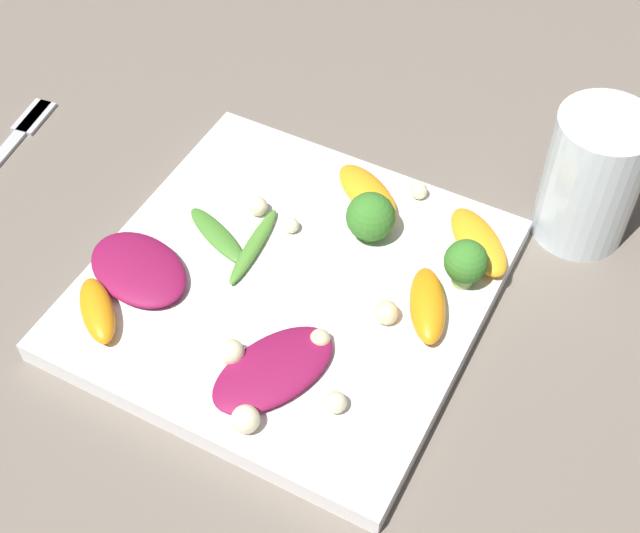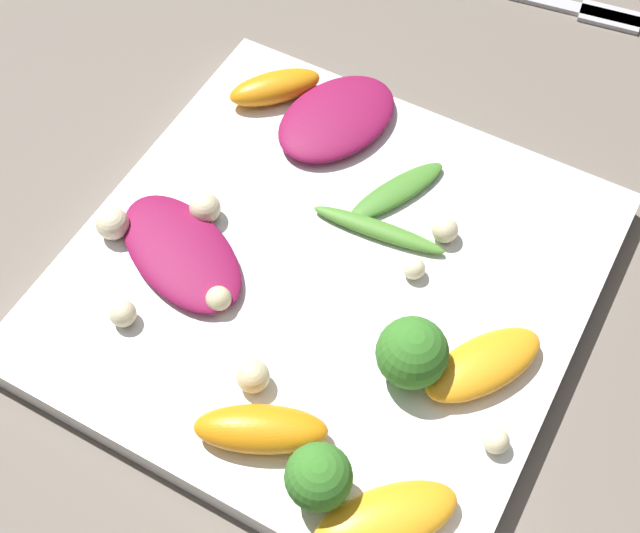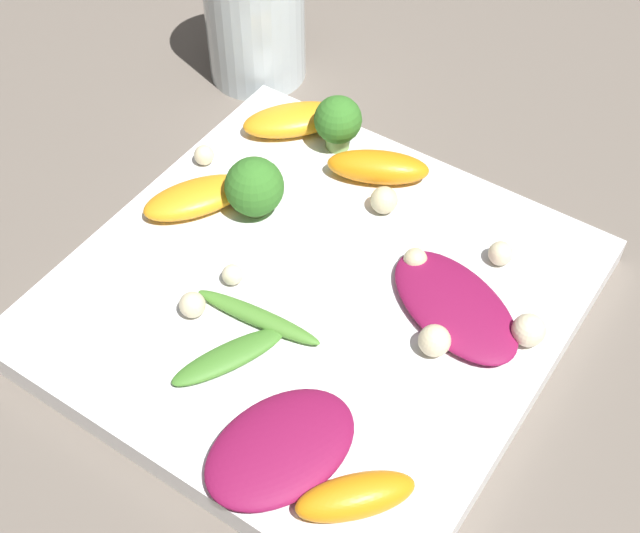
% 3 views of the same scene
% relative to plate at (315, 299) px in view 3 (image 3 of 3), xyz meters
% --- Properties ---
extents(ground_plane, '(2.40, 2.40, 0.00)m').
position_rel_plate_xyz_m(ground_plane, '(0.00, 0.00, -0.01)').
color(ground_plane, '#6B6056').
extents(plate, '(0.27, 0.27, 0.02)m').
position_rel_plate_xyz_m(plate, '(0.00, 0.00, 0.00)').
color(plate, white).
rests_on(plate, ground_plane).
extents(drinking_glass, '(0.07, 0.07, 0.11)m').
position_rel_plate_xyz_m(drinking_glass, '(-0.17, -0.16, 0.05)').
color(drinking_glass, silver).
rests_on(drinking_glass, ground_plane).
extents(radicchio_leaf_0, '(0.08, 0.10, 0.01)m').
position_rel_plate_xyz_m(radicchio_leaf_0, '(-0.03, 0.08, 0.01)').
color(radicchio_leaf_0, maroon).
rests_on(radicchio_leaf_0, plate).
extents(radicchio_leaf_1, '(0.10, 0.08, 0.01)m').
position_rel_plate_xyz_m(radicchio_leaf_1, '(0.10, 0.05, 0.02)').
color(radicchio_leaf_1, maroon).
rests_on(radicchio_leaf_1, plate).
extents(orange_segment_0, '(0.06, 0.06, 0.02)m').
position_rel_plate_xyz_m(orange_segment_0, '(0.10, 0.09, 0.02)').
color(orange_segment_0, orange).
rests_on(orange_segment_0, plate).
extents(orange_segment_1, '(0.07, 0.07, 0.02)m').
position_rel_plate_xyz_m(orange_segment_1, '(-0.11, -0.09, 0.02)').
color(orange_segment_1, orange).
rests_on(orange_segment_1, plate).
extents(orange_segment_2, '(0.07, 0.06, 0.02)m').
position_rel_plate_xyz_m(orange_segment_2, '(-0.01, -0.10, 0.02)').
color(orange_segment_2, orange).
rests_on(orange_segment_2, plate).
extents(orange_segment_3, '(0.05, 0.07, 0.02)m').
position_rel_plate_xyz_m(orange_segment_3, '(-0.10, -0.02, 0.02)').
color(orange_segment_3, orange).
rests_on(orange_segment_3, plate).
extents(broccoli_floret_0, '(0.03, 0.03, 0.04)m').
position_rel_plate_xyz_m(broccoli_floret_0, '(-0.11, -0.06, 0.03)').
color(broccoli_floret_0, '#84AD5B').
rests_on(broccoli_floret_0, plate).
extents(broccoli_floret_1, '(0.04, 0.04, 0.04)m').
position_rel_plate_xyz_m(broccoli_floret_1, '(-0.03, -0.07, 0.03)').
color(broccoli_floret_1, '#7A9E51').
rests_on(broccoli_floret_1, plate).
extents(arugula_sprig_0, '(0.02, 0.08, 0.01)m').
position_rel_plate_xyz_m(arugula_sprig_0, '(0.04, -0.01, 0.01)').
color(arugula_sprig_0, '#518E33').
rests_on(arugula_sprig_0, plate).
extents(arugula_sprig_1, '(0.07, 0.04, 0.01)m').
position_rel_plate_xyz_m(arugula_sprig_1, '(0.07, -0.01, 0.01)').
color(arugula_sprig_1, '#47842D').
rests_on(arugula_sprig_1, plate).
extents(macadamia_nut_0, '(0.01, 0.01, 0.01)m').
position_rel_plate_xyz_m(macadamia_nut_0, '(-0.05, -0.12, 0.02)').
color(macadamia_nut_0, beige).
rests_on(macadamia_nut_0, plate).
extents(macadamia_nut_1, '(0.02, 0.02, 0.02)m').
position_rel_plate_xyz_m(macadamia_nut_1, '(0.00, 0.08, 0.02)').
color(macadamia_nut_1, beige).
rests_on(macadamia_nut_1, plate).
extents(macadamia_nut_2, '(0.01, 0.01, 0.01)m').
position_rel_plate_xyz_m(macadamia_nut_2, '(-0.05, 0.04, 0.02)').
color(macadamia_nut_2, beige).
rests_on(macadamia_nut_2, plate).
extents(macadamia_nut_3, '(0.02, 0.02, 0.02)m').
position_rel_plate_xyz_m(macadamia_nut_3, '(-0.03, 0.12, 0.02)').
color(macadamia_nut_3, beige).
rests_on(macadamia_nut_3, plate).
extents(macadamia_nut_4, '(0.01, 0.01, 0.01)m').
position_rel_plate_xyz_m(macadamia_nut_4, '(0.02, -0.04, 0.02)').
color(macadamia_nut_4, beige).
rests_on(macadamia_nut_4, plate).
extents(macadamia_nut_5, '(0.01, 0.01, 0.01)m').
position_rel_plate_xyz_m(macadamia_nut_5, '(-0.08, 0.08, 0.02)').
color(macadamia_nut_5, beige).
rests_on(macadamia_nut_5, plate).
extents(macadamia_nut_6, '(0.02, 0.02, 0.02)m').
position_rel_plate_xyz_m(macadamia_nut_6, '(0.05, -0.05, 0.02)').
color(macadamia_nut_6, beige).
rests_on(macadamia_nut_6, plate).
extents(macadamia_nut_7, '(0.02, 0.02, 0.02)m').
position_rel_plate_xyz_m(macadamia_nut_7, '(-0.08, 0.00, 0.02)').
color(macadamia_nut_7, beige).
rests_on(macadamia_nut_7, plate).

